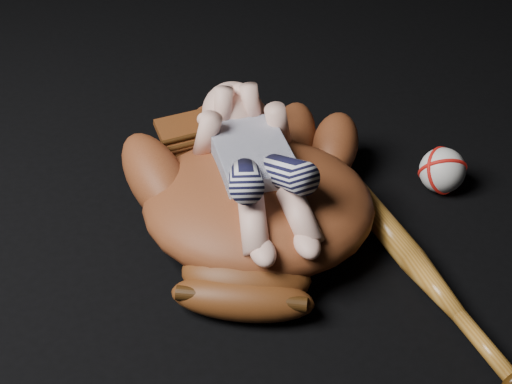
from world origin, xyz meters
The scene contains 4 objects.
baseball_glove centered at (0.02, -0.02, 0.08)m, with size 0.44×0.51×0.16m, color #602A14, non-canonical shape.
newborn_baby centered at (0.01, -0.02, 0.14)m, with size 0.18×0.39×0.16m, color #E8AB95, non-canonical shape.
baseball_bat centered at (0.23, -0.18, 0.02)m, with size 0.04×0.45×0.04m, color #A1631F, non-canonical shape.
baseball centered at (0.35, 0.03, 0.04)m, with size 0.08×0.08×0.08m, color silver.
Camera 1 is at (-0.17, -0.87, 0.74)m, focal length 50.00 mm.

